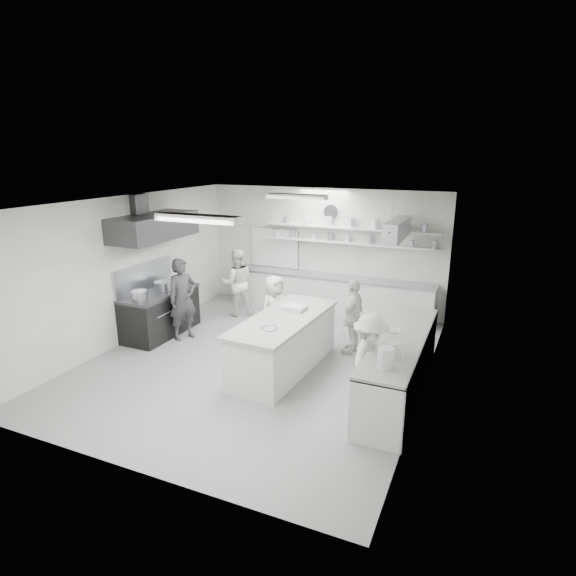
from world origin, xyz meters
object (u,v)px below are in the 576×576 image
at_px(back_counter, 329,295).
at_px(right_counter, 399,367).
at_px(prep_island, 284,344).
at_px(cook_stove, 183,299).
at_px(cook_back, 237,283).
at_px(stove, 161,314).

relative_size(back_counter, right_counter, 1.52).
height_order(back_counter, right_counter, right_counter).
bearing_deg(prep_island, cook_stove, 171.93).
bearing_deg(right_counter, cook_stove, 172.68).
height_order(right_counter, cook_back, cook_back).
bearing_deg(stove, cook_stove, -0.43).
relative_size(right_counter, cook_back, 2.03).
relative_size(back_counter, cook_stove, 2.88).
xyz_separation_m(back_counter, prep_island, (0.25, -3.30, 0.01)).
bearing_deg(prep_island, back_counter, 97.36).
xyz_separation_m(stove, back_counter, (2.90, 2.80, 0.01)).
bearing_deg(prep_island, cook_back, 137.81).
relative_size(prep_island, cook_stove, 1.48).
bearing_deg(back_counter, right_counter, -55.35).
xyz_separation_m(right_counter, prep_island, (-2.10, 0.10, 0.00)).
height_order(stove, cook_back, cook_back).
bearing_deg(stove, prep_island, -9.10).
relative_size(stove, right_counter, 0.55).
bearing_deg(back_counter, prep_island, -85.72).
xyz_separation_m(cook_stove, cook_back, (0.29, 1.76, -0.06)).
distance_m(right_counter, prep_island, 2.11).
height_order(stove, prep_island, prep_island).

